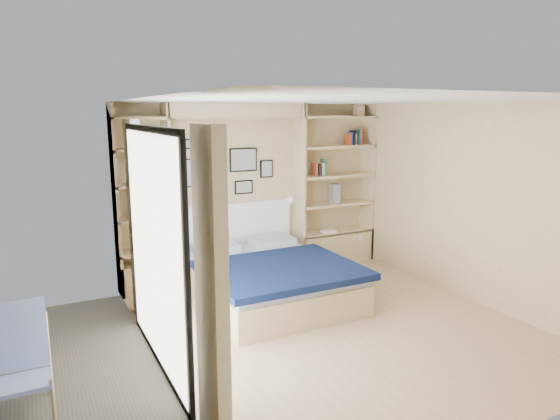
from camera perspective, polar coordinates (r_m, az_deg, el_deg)
name	(u,v)px	position (r m, az deg, el deg)	size (l,w,h in m)	color
ground	(334,325)	(5.84, 6.16, -12.95)	(4.50, 4.50, 0.00)	tan
room_shell	(248,212)	(6.62, -3.66, -0.21)	(4.50, 4.50, 4.50)	tan
bed	(268,278)	(6.47, -1.38, -7.74)	(1.82, 2.29, 1.07)	tan
photo_gallery	(224,167)	(7.16, -6.44, 4.87)	(1.48, 0.02, 0.82)	black
reading_lamps	(240,204)	(7.08, -4.56, 0.72)	(1.92, 0.12, 0.15)	silver
shelf_decor	(324,157)	(7.71, 5.06, 6.04)	(3.59, 0.23, 2.03)	#AB3D27
deck_chair	(17,361)	(4.71, -27.84, -15.01)	(0.51, 0.84, 0.84)	tan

